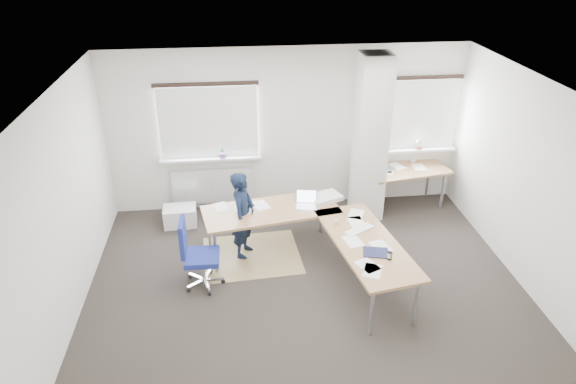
{
  "coord_description": "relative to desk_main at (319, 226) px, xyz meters",
  "views": [
    {
      "loc": [
        -0.88,
        -5.6,
        4.5
      ],
      "look_at": [
        -0.16,
        0.9,
        1.06
      ],
      "focal_mm": 32.0,
      "sensor_mm": 36.0,
      "label": 1
    }
  ],
  "objects": [
    {
      "name": "person",
      "position": [
        -1.06,
        0.45,
        -0.01
      ],
      "size": [
        0.48,
        0.58,
        1.36
      ],
      "primitive_type": "imported",
      "rotation": [
        0.0,
        0.0,
        1.2
      ],
      "color": "black",
      "rests_on": "ground"
    },
    {
      "name": "desk_side",
      "position": [
        1.81,
        1.64,
        -0.01
      ],
      "size": [
        1.5,
        0.93,
        1.22
      ],
      "rotation": [
        0.0,
        0.0,
        0.17
      ],
      "color": "olive",
      "rests_on": "ground"
    },
    {
      "name": "task_chair",
      "position": [
        -1.68,
        -0.25,
        -0.4
      ],
      "size": [
        0.57,
        0.56,
        1.05
      ],
      "rotation": [
        0.0,
        0.0,
        -0.02
      ],
      "color": "navy",
      "rests_on": "ground"
    },
    {
      "name": "ground",
      "position": [
        -0.23,
        -0.51,
        -0.69
      ],
      "size": [
        6.0,
        6.0,
        0.0
      ],
      "primitive_type": "plane",
      "color": "#282320",
      "rests_on": "ground"
    },
    {
      "name": "white_crate",
      "position": [
        -2.09,
        1.43,
        -0.53
      ],
      "size": [
        0.56,
        0.4,
        0.32
      ],
      "primitive_type": "cube",
      "rotation": [
        0.0,
        0.0,
        0.05
      ],
      "color": "white",
      "rests_on": "ground"
    },
    {
      "name": "floor_mat",
      "position": [
        -0.95,
        0.38,
        -0.69
      ],
      "size": [
        1.51,
        1.31,
        0.01
      ],
      "primitive_type": "cube",
      "rotation": [
        0.0,
        0.0,
        0.07
      ],
      "color": "#9A8354",
      "rests_on": "ground"
    },
    {
      "name": "room_shell",
      "position": [
        -0.05,
        -0.06,
        1.05
      ],
      "size": [
        6.04,
        5.04,
        2.82
      ],
      "color": "silver",
      "rests_on": "ground"
    },
    {
      "name": "desk_main",
      "position": [
        0.0,
        0.0,
        0.0
      ],
      "size": [
        2.82,
        2.63,
        0.96
      ],
      "rotation": [
        0.0,
        0.0,
        0.17
      ],
      "color": "olive",
      "rests_on": "ground"
    }
  ]
}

